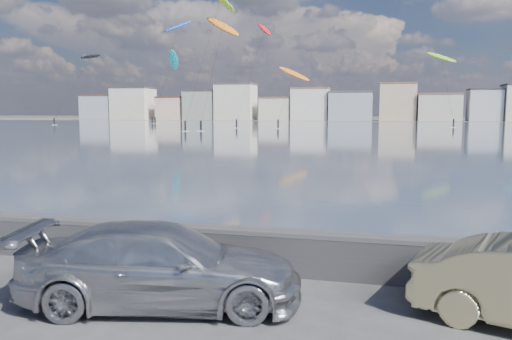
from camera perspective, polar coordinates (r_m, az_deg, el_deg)
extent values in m
plane|color=#333335|center=(9.61, -11.95, -15.78)|extent=(700.00, 700.00, 0.00)
cube|color=#363F51|center=(99.62, 11.42, 4.52)|extent=(500.00, 177.00, 0.00)
cube|color=#4C473D|center=(208.05, 12.62, 5.59)|extent=(500.00, 60.00, 0.00)
cube|color=#28282B|center=(11.82, -6.29, -9.05)|extent=(400.00, 0.35, 0.90)
cylinder|color=#28282B|center=(11.70, -6.32, -6.93)|extent=(400.00, 0.36, 0.36)
cube|color=#9EA8B7|center=(225.98, -17.34, 6.79)|extent=(14.00, 11.00, 10.00)
cube|color=#562D23|center=(226.07, -17.39, 8.13)|extent=(14.28, 11.22, 0.60)
cube|color=beige|center=(218.45, -13.84, 7.30)|extent=(16.00, 12.00, 13.00)
cube|color=#383330|center=(218.64, -13.89, 9.09)|extent=(16.32, 12.24, 0.60)
cube|color=beige|center=(210.96, -9.57, 6.89)|extent=(11.00, 10.00, 9.00)
cube|color=#562D23|center=(211.03, -9.60, 8.19)|extent=(11.22, 10.20, 0.60)
cube|color=gray|center=(206.20, -6.23, 7.29)|extent=(13.00, 11.00, 11.50)
cube|color=#383330|center=(206.35, -6.25, 8.97)|extent=(13.26, 11.22, 0.60)
cube|color=silver|center=(201.77, -2.32, 7.70)|extent=(15.00, 12.00, 14.00)
cube|color=#4C423D|center=(202.02, -2.33, 9.77)|extent=(15.30, 12.24, 0.60)
cube|color=silver|center=(197.85, 2.32, 6.92)|extent=(12.00, 10.00, 8.50)
cube|color=brown|center=(197.91, 2.32, 8.24)|extent=(12.24, 10.20, 0.60)
cube|color=white|center=(195.65, 6.23, 7.40)|extent=(14.00, 11.00, 12.00)
cube|color=brown|center=(195.83, 6.25, 9.24)|extent=(14.28, 11.22, 0.60)
cube|color=#9EA8B7|center=(194.24, 10.80, 7.10)|extent=(16.00, 13.00, 10.50)
cube|color=#4C423D|center=(194.37, 10.84, 8.74)|extent=(16.32, 13.26, 0.60)
cube|color=#CCB293|center=(194.14, 15.87, 7.41)|extent=(13.00, 10.00, 13.50)
cube|color=brown|center=(194.38, 15.94, 9.49)|extent=(13.26, 10.20, 0.60)
cube|color=beige|center=(195.18, 20.13, 6.66)|extent=(15.00, 12.00, 9.50)
cube|color=brown|center=(195.28, 20.20, 8.15)|extent=(15.30, 12.24, 0.60)
cube|color=#B2B7C6|center=(197.50, 24.64, 6.68)|extent=(11.00, 9.00, 11.00)
cube|color=#2D2D33|center=(197.64, 24.73, 8.36)|extent=(11.22, 9.18, 0.60)
imported|color=#A8A9AF|center=(9.76, -10.70, -10.61)|extent=(5.62, 3.22, 1.53)
ellipsoid|color=blue|center=(162.53, -8.90, 15.92)|extent=(9.02, 6.34, 4.94)
cube|color=white|center=(149.10, -11.43, 5.23)|extent=(1.40, 0.42, 0.08)
cylinder|color=black|center=(149.08, -11.44, 5.58)|extent=(0.36, 0.36, 1.70)
sphere|color=black|center=(149.06, -11.45, 5.92)|extent=(0.28, 0.28, 0.28)
cylinder|color=black|center=(155.15, -10.14, 11.04)|extent=(2.20, 13.38, 28.50)
ellipsoid|color=#19BFBF|center=(155.77, -9.40, 12.29)|extent=(5.01, 9.07, 6.06)
cube|color=white|center=(148.46, -11.77, 5.22)|extent=(1.40, 0.42, 0.08)
cylinder|color=black|center=(148.44, -11.78, 5.57)|extent=(0.36, 0.36, 1.70)
sphere|color=black|center=(148.43, -11.79, 5.91)|extent=(0.28, 0.28, 0.28)
cylinder|color=black|center=(151.82, -10.57, 9.08)|extent=(3.38, 8.76, 17.65)
cube|color=white|center=(91.48, -8.08, 4.43)|extent=(1.40, 0.42, 0.08)
cylinder|color=black|center=(91.45, -8.09, 4.99)|extent=(0.36, 0.36, 1.70)
sphere|color=black|center=(91.43, -8.10, 5.55)|extent=(0.28, 0.28, 0.28)
cylinder|color=black|center=(96.73, -6.01, 12.52)|extent=(3.28, 11.56, 24.29)
ellipsoid|color=#8CD826|center=(133.57, 20.41, 11.99)|extent=(7.87, 3.94, 4.05)
cube|color=white|center=(119.62, 21.62, 4.55)|extent=(1.40, 0.42, 0.08)
cylinder|color=black|center=(119.60, 21.64, 4.98)|extent=(0.36, 0.36, 1.70)
sphere|color=black|center=(119.58, 21.66, 5.41)|extent=(0.28, 0.28, 0.28)
cylinder|color=black|center=(126.35, 21.00, 8.76)|extent=(1.68, 13.69, 15.53)
ellipsoid|color=orange|center=(101.39, -3.84, 16.07)|extent=(9.01, 5.96, 5.64)
cube|color=white|center=(91.81, -6.31, 4.46)|extent=(1.40, 0.42, 0.08)
cylinder|color=black|center=(91.78, -6.31, 5.02)|extent=(0.36, 0.36, 1.70)
sphere|color=black|center=(91.76, -6.32, 5.58)|extent=(0.28, 0.28, 0.28)
cylinder|color=black|center=(96.13, -5.04, 10.93)|extent=(1.42, 9.26, 18.81)
ellipsoid|color=black|center=(152.89, -18.35, 12.22)|extent=(3.80, 8.29, 2.89)
cube|color=white|center=(141.88, -22.04, 4.80)|extent=(1.40, 0.42, 0.08)
cylinder|color=black|center=(141.86, -22.06, 5.17)|extent=(0.36, 0.36, 1.70)
sphere|color=black|center=(141.84, -22.08, 5.53)|extent=(0.28, 0.28, 0.28)
cylinder|color=black|center=(147.03, -20.16, 8.90)|extent=(2.79, 14.19, 17.85)
ellipsoid|color=orange|center=(118.65, 4.35, 10.90)|extent=(8.37, 3.62, 4.78)
cube|color=white|center=(103.70, 2.53, 4.75)|extent=(1.40, 0.42, 0.08)
cylinder|color=black|center=(103.67, 2.53, 5.25)|extent=(0.36, 0.36, 1.70)
sphere|color=black|center=(103.65, 2.54, 5.75)|extent=(0.28, 0.28, 0.28)
cylinder|color=black|center=(111.01, 3.50, 8.36)|extent=(0.78, 15.09, 11.01)
ellipsoid|color=red|center=(123.42, 0.96, 15.78)|extent=(5.93, 8.06, 4.86)
cube|color=white|center=(107.20, -2.24, 4.82)|extent=(1.40, 0.42, 0.08)
cylinder|color=black|center=(107.17, -2.24, 5.30)|extent=(0.36, 0.36, 1.70)
sphere|color=black|center=(107.15, -2.24, 5.78)|extent=(0.28, 0.28, 0.28)
cylinder|color=black|center=(114.78, -0.55, 11.00)|extent=(2.53, 15.88, 21.75)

